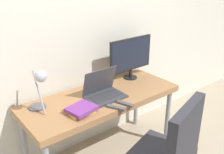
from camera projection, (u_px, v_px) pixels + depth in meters
name	position (u px, v px, depth m)	size (l,w,h in m)	color
wall_back	(78.00, 31.00, 2.59)	(8.00, 0.05, 2.60)	beige
desk	(102.00, 102.00, 2.56)	(1.56, 0.63, 0.74)	#996B42
laptop	(104.00, 91.00, 2.50)	(0.36, 0.26, 0.27)	#38383D
monitor	(131.00, 56.00, 2.84)	(0.56, 0.15, 0.46)	black
desk_lamp	(40.00, 86.00, 2.14)	(0.15, 0.28, 0.40)	#4C4C51
office_chair	(169.00, 153.00, 2.00)	(0.64, 0.58, 1.02)	black
book_stack	(81.00, 110.00, 2.24)	(0.26, 0.24, 0.06)	gold
tv_remote	(116.00, 108.00, 2.30)	(0.12, 0.17, 0.02)	#4C4C51
media_remote	(125.00, 104.00, 2.37)	(0.09, 0.17, 0.02)	#4C4C51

